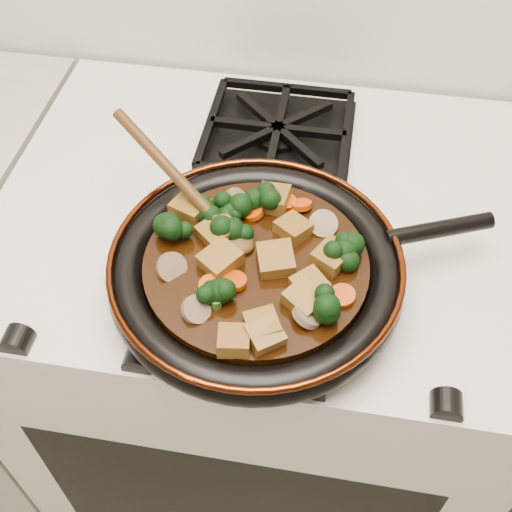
# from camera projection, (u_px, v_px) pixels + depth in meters

# --- Properties ---
(stove) EXTENTS (0.76, 0.60, 0.90)m
(stove) POSITION_uv_depth(u_px,v_px,m) (261.00, 364.00, 1.26)
(stove) COLOR silver
(stove) RESTS_ON ground
(burner_grate_front) EXTENTS (0.23, 0.23, 0.03)m
(burner_grate_front) POSITION_uv_depth(u_px,v_px,m) (246.00, 273.00, 0.81)
(burner_grate_front) COLOR black
(burner_grate_front) RESTS_ON stove
(burner_grate_back) EXTENTS (0.23, 0.23, 0.03)m
(burner_grate_back) POSITION_uv_depth(u_px,v_px,m) (278.00, 133.00, 0.99)
(burner_grate_back) COLOR black
(burner_grate_back) RESTS_ON stove
(skillet) EXTENTS (0.47, 0.36, 0.05)m
(skillet) POSITION_uv_depth(u_px,v_px,m) (258.00, 269.00, 0.78)
(skillet) COLOR black
(skillet) RESTS_ON burner_grate_front
(braising_sauce) EXTENTS (0.27, 0.27, 0.02)m
(braising_sauce) POSITION_uv_depth(u_px,v_px,m) (256.00, 267.00, 0.78)
(braising_sauce) COLOR black
(braising_sauce) RESTS_ON skillet
(tofu_cube_0) EXTENTS (0.04, 0.04, 0.02)m
(tofu_cube_0) POSITION_uv_depth(u_px,v_px,m) (234.00, 341.00, 0.69)
(tofu_cube_0) COLOR brown
(tofu_cube_0) RESTS_ON braising_sauce
(tofu_cube_1) EXTENTS (0.05, 0.05, 0.02)m
(tofu_cube_1) POSITION_uv_depth(u_px,v_px,m) (265.00, 336.00, 0.69)
(tofu_cube_1) COLOR brown
(tofu_cube_1) RESTS_ON braising_sauce
(tofu_cube_2) EXTENTS (0.06, 0.06, 0.03)m
(tofu_cube_2) POSITION_uv_depth(u_px,v_px,m) (219.00, 233.00, 0.79)
(tofu_cube_2) COLOR brown
(tofu_cube_2) RESTS_ON braising_sauce
(tofu_cube_3) EXTENTS (0.05, 0.05, 0.02)m
(tofu_cube_3) POSITION_uv_depth(u_px,v_px,m) (310.00, 286.00, 0.73)
(tofu_cube_3) COLOR brown
(tofu_cube_3) RESTS_ON braising_sauce
(tofu_cube_4) EXTENTS (0.05, 0.06, 0.03)m
(tofu_cube_4) POSITION_uv_depth(u_px,v_px,m) (276.00, 260.00, 0.76)
(tofu_cube_4) COLOR brown
(tofu_cube_4) RESTS_ON braising_sauce
(tofu_cube_5) EXTENTS (0.06, 0.06, 0.03)m
(tofu_cube_5) POSITION_uv_depth(u_px,v_px,m) (220.00, 260.00, 0.76)
(tofu_cube_5) COLOR brown
(tofu_cube_5) RESTS_ON braising_sauce
(tofu_cube_6) EXTENTS (0.05, 0.05, 0.02)m
(tofu_cube_6) POSITION_uv_depth(u_px,v_px,m) (190.00, 208.00, 0.81)
(tofu_cube_6) COLOR brown
(tofu_cube_6) RESTS_ON braising_sauce
(tofu_cube_7) EXTENTS (0.06, 0.06, 0.03)m
(tofu_cube_7) POSITION_uv_depth(u_px,v_px,m) (304.00, 300.00, 0.72)
(tofu_cube_7) COLOR brown
(tofu_cube_7) RESTS_ON braising_sauce
(tofu_cube_8) EXTENTS (0.05, 0.05, 0.02)m
(tofu_cube_8) POSITION_uv_depth(u_px,v_px,m) (293.00, 229.00, 0.79)
(tofu_cube_8) COLOR brown
(tofu_cube_8) RESTS_ON braising_sauce
(tofu_cube_9) EXTENTS (0.05, 0.05, 0.03)m
(tofu_cube_9) POSITION_uv_depth(u_px,v_px,m) (273.00, 199.00, 0.82)
(tofu_cube_9) COLOR brown
(tofu_cube_9) RESTS_ON braising_sauce
(tofu_cube_10) EXTENTS (0.05, 0.06, 0.03)m
(tofu_cube_10) POSITION_uv_depth(u_px,v_px,m) (331.00, 257.00, 0.76)
(tofu_cube_10) COLOR brown
(tofu_cube_10) RESTS_ON braising_sauce
(tofu_cube_11) EXTENTS (0.05, 0.05, 0.02)m
(tofu_cube_11) POSITION_uv_depth(u_px,v_px,m) (263.00, 326.00, 0.70)
(tofu_cube_11) COLOR brown
(tofu_cube_11) RESTS_ON braising_sauce
(broccoli_floret_0) EXTENTS (0.08, 0.08, 0.07)m
(broccoli_floret_0) POSITION_uv_depth(u_px,v_px,m) (235.00, 229.00, 0.79)
(broccoli_floret_0) COLOR black
(broccoli_floret_0) RESTS_ON braising_sauce
(broccoli_floret_1) EXTENTS (0.09, 0.09, 0.06)m
(broccoli_floret_1) POSITION_uv_depth(u_px,v_px,m) (231.00, 214.00, 0.80)
(broccoli_floret_1) COLOR black
(broccoli_floret_1) RESTS_ON braising_sauce
(broccoli_floret_2) EXTENTS (0.08, 0.09, 0.08)m
(broccoli_floret_2) POSITION_uv_depth(u_px,v_px,m) (175.00, 227.00, 0.79)
(broccoli_floret_2) COLOR black
(broccoli_floret_2) RESTS_ON braising_sauce
(broccoli_floret_3) EXTENTS (0.06, 0.07, 0.05)m
(broccoli_floret_3) POSITION_uv_depth(u_px,v_px,m) (216.00, 302.00, 0.72)
(broccoli_floret_3) COLOR black
(broccoli_floret_3) RESTS_ON braising_sauce
(broccoli_floret_4) EXTENTS (0.07, 0.07, 0.07)m
(broccoli_floret_4) POSITION_uv_depth(u_px,v_px,m) (331.00, 307.00, 0.71)
(broccoli_floret_4) COLOR black
(broccoli_floret_4) RESTS_ON braising_sauce
(broccoli_floret_5) EXTENTS (0.08, 0.08, 0.06)m
(broccoli_floret_5) POSITION_uv_depth(u_px,v_px,m) (341.00, 253.00, 0.76)
(broccoli_floret_5) COLOR black
(broccoli_floret_5) RESTS_ON braising_sauce
(broccoli_floret_6) EXTENTS (0.07, 0.08, 0.06)m
(broccoli_floret_6) POSITION_uv_depth(u_px,v_px,m) (262.00, 199.00, 0.82)
(broccoli_floret_6) COLOR black
(broccoli_floret_6) RESTS_ON braising_sauce
(broccoli_floret_7) EXTENTS (0.08, 0.07, 0.05)m
(broccoli_floret_7) POSITION_uv_depth(u_px,v_px,m) (211.00, 213.00, 0.81)
(broccoli_floret_7) COLOR black
(broccoli_floret_7) RESTS_ON braising_sauce
(carrot_coin_0) EXTENTS (0.03, 0.03, 0.02)m
(carrot_coin_0) POSITION_uv_depth(u_px,v_px,m) (301.00, 205.00, 0.82)
(carrot_coin_0) COLOR #B13604
(carrot_coin_0) RESTS_ON braising_sauce
(carrot_coin_1) EXTENTS (0.03, 0.03, 0.02)m
(carrot_coin_1) POSITION_uv_depth(u_px,v_px,m) (253.00, 213.00, 0.81)
(carrot_coin_1) COLOR #B13604
(carrot_coin_1) RESTS_ON braising_sauce
(carrot_coin_2) EXTENTS (0.03, 0.03, 0.01)m
(carrot_coin_2) POSITION_uv_depth(u_px,v_px,m) (234.00, 281.00, 0.74)
(carrot_coin_2) COLOR #B13604
(carrot_coin_2) RESTS_ON braising_sauce
(carrot_coin_3) EXTENTS (0.03, 0.03, 0.01)m
(carrot_coin_3) POSITION_uv_depth(u_px,v_px,m) (342.00, 296.00, 0.73)
(carrot_coin_3) COLOR #B13604
(carrot_coin_3) RESTS_ON braising_sauce
(carrot_coin_4) EXTENTS (0.03, 0.03, 0.01)m
(carrot_coin_4) POSITION_uv_depth(u_px,v_px,m) (286.00, 202.00, 0.82)
(carrot_coin_4) COLOR #B13604
(carrot_coin_4) RESTS_ON braising_sauce
(carrot_coin_5) EXTENTS (0.03, 0.03, 0.01)m
(carrot_coin_5) POSITION_uv_depth(u_px,v_px,m) (211.00, 285.00, 0.74)
(carrot_coin_5) COLOR #B13604
(carrot_coin_5) RESTS_ON braising_sauce
(mushroom_slice_0) EXTENTS (0.04, 0.04, 0.03)m
(mushroom_slice_0) POSITION_uv_depth(u_px,v_px,m) (235.00, 200.00, 0.82)
(mushroom_slice_0) COLOR brown
(mushroom_slice_0) RESTS_ON braising_sauce
(mushroom_slice_1) EXTENTS (0.05, 0.05, 0.02)m
(mushroom_slice_1) POSITION_uv_depth(u_px,v_px,m) (323.00, 224.00, 0.80)
(mushroom_slice_1) COLOR brown
(mushroom_slice_1) RESTS_ON braising_sauce
(mushroom_slice_2) EXTENTS (0.05, 0.05, 0.02)m
(mushroom_slice_2) POSITION_uv_depth(u_px,v_px,m) (307.00, 316.00, 0.71)
(mushroom_slice_2) COLOR brown
(mushroom_slice_2) RESTS_ON braising_sauce
(mushroom_slice_3) EXTENTS (0.04, 0.04, 0.03)m
(mushroom_slice_3) POSITION_uv_depth(u_px,v_px,m) (196.00, 310.00, 0.71)
(mushroom_slice_3) COLOR brown
(mushroom_slice_3) RESTS_ON braising_sauce
(mushroom_slice_4) EXTENTS (0.05, 0.05, 0.03)m
(mushroom_slice_4) POSITION_uv_depth(u_px,v_px,m) (172.00, 267.00, 0.75)
(mushroom_slice_4) COLOR brown
(mushroom_slice_4) RESTS_ON braising_sauce
(wooden_spoon) EXTENTS (0.13, 0.11, 0.23)m
(wooden_spoon) POSITION_uv_depth(u_px,v_px,m) (200.00, 203.00, 0.80)
(wooden_spoon) COLOR #43270E
(wooden_spoon) RESTS_ON braising_sauce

